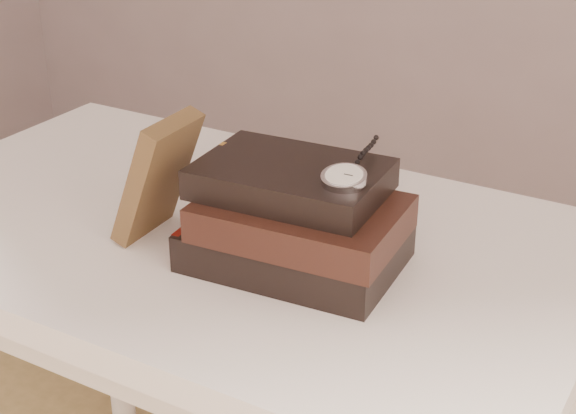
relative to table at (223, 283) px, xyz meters
The scene contains 5 objects.
table is the anchor object (origin of this frame).
book_stack 0.21m from the table, 15.79° to the right, with size 0.27×0.19×0.13m.
journal 0.19m from the table, 128.24° to the right, with size 0.03×0.11×0.17m, color #422D19.
pocket_watch 0.31m from the table, 12.32° to the right, with size 0.06×0.16×0.02m.
eyeglasses 0.17m from the table, 43.05° to the left, with size 0.11×0.13×0.05m.
Camera 1 is at (0.60, -0.50, 1.28)m, focal length 53.51 mm.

